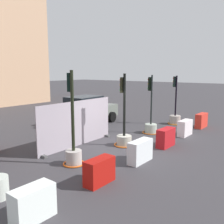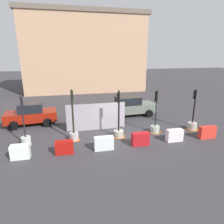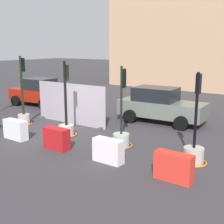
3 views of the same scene
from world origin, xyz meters
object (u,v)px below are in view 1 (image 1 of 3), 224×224
construction_barrier_3 (166,138)px  construction_barrier_4 (185,128)px  traffic_light_4 (175,117)px  traffic_light_1 (73,148)px  construction_barrier_5 (201,121)px  construction_barrier_2 (140,151)px  construction_barrier_0 (33,204)px  traffic_light_2 (124,134)px  construction_barrier_1 (99,171)px  car_grey_saloon (87,110)px  traffic_light_3 (151,124)px

construction_barrier_3 → construction_barrier_4: 2.40m
traffic_light_4 → construction_barrier_3: bearing=-161.2°
construction_barrier_4 → traffic_light_1: bearing=165.4°
traffic_light_1 → construction_barrier_5: (8.81, -1.75, -0.21)m
construction_barrier_2 → construction_barrier_0: bearing=179.6°
traffic_light_1 → construction_barrier_2: 2.46m
construction_barrier_2 → construction_barrier_3: (2.34, 0.08, 0.00)m
construction_barrier_4 → construction_barrier_5: size_ratio=0.94×
traffic_light_2 → construction_barrier_4: bearing=-24.5°
traffic_light_2 → construction_barrier_1: bearing=-156.0°
construction_barrier_1 → construction_barrier_3: bearing=0.5°
construction_barrier_2 → construction_barrier_3: size_ratio=1.08×
traffic_light_2 → construction_barrier_0: (-6.00, -1.63, -0.13)m
traffic_light_2 → car_grey_saloon: 5.05m
traffic_light_2 → construction_barrier_3: (0.98, -1.59, -0.12)m
construction_barrier_0 → construction_barrier_5: 11.78m
construction_barrier_0 → traffic_light_4: bearing=8.1°
traffic_light_2 → construction_barrier_2: traffic_light_2 is taller
traffic_light_3 → car_grey_saloon: 4.35m
construction_barrier_5 → traffic_light_4: bearing=90.2°
traffic_light_2 → traffic_light_4: bearing=0.4°
traffic_light_3 → traffic_light_4: 2.99m
construction_barrier_3 → construction_barrier_4: bearing=1.2°
traffic_light_2 → construction_barrier_5: traffic_light_2 is taller
traffic_light_1 → car_grey_saloon: (5.37, 4.33, 0.26)m
traffic_light_2 → car_grey_saloon: (2.34, 4.46, 0.36)m
traffic_light_4 → construction_barrier_1: bearing=-169.9°
construction_barrier_2 → car_grey_saloon: (3.70, 6.13, 0.48)m
traffic_light_1 → construction_barrier_0: bearing=-149.3°
traffic_light_4 → construction_barrier_0: (-11.78, -1.68, -0.07)m
traffic_light_1 → construction_barrier_1: size_ratio=3.30×
construction_barrier_5 → traffic_light_2: bearing=164.4°
construction_barrier_1 → construction_barrier_2: (2.30, -0.04, 0.02)m
traffic_light_1 → traffic_light_3: 5.82m
traffic_light_3 → construction_barrier_5: (3.00, -1.78, -0.07)m
construction_barrier_1 → traffic_light_3: bearing=15.5°
traffic_light_4 → car_grey_saloon: (-3.44, 4.42, 0.43)m
traffic_light_1 → construction_barrier_4: size_ratio=3.13×
construction_barrier_0 → construction_barrier_3: size_ratio=0.93×
traffic_light_4 → construction_barrier_5: size_ratio=2.66×
traffic_light_2 → traffic_light_3: size_ratio=1.03×
construction_barrier_2 → construction_barrier_3: 2.34m
construction_barrier_4 → construction_barrier_5: construction_barrier_5 is taller
traffic_light_2 → construction_barrier_5: bearing=-15.6°
traffic_light_3 → construction_barrier_1: bearing=-164.5°
construction_barrier_4 → construction_barrier_0: bearing=-179.5°
traffic_light_1 → construction_barrier_0: size_ratio=3.40×
traffic_light_1 → traffic_light_2: size_ratio=1.05×
traffic_light_4 → construction_barrier_1: 9.58m
traffic_light_2 → traffic_light_3: bearing=3.2°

